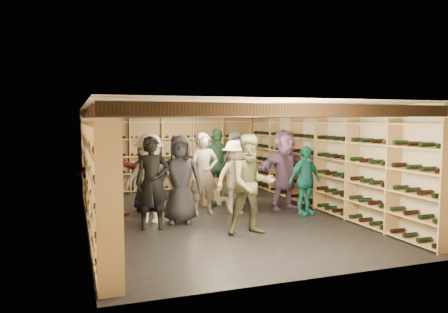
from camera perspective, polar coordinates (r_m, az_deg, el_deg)
name	(u,v)px	position (r m, az deg, el deg)	size (l,w,h in m)	color
ground	(217,216)	(9.69, -0.91, -7.81)	(8.00, 8.00, 0.00)	black
walls	(217,162)	(9.50, -0.92, -0.73)	(5.52, 8.02, 2.40)	#C4B698
ceiling	(217,107)	(9.46, -0.93, 6.53)	(5.50, 8.00, 0.01)	beige
ceiling_joists	(217,113)	(9.46, -0.93, 5.68)	(5.40, 7.12, 0.18)	black
wine_rack_left	(94,172)	(9.05, -16.57, -2.01)	(0.32, 7.50, 2.15)	tan
wine_rack_right	(320,164)	(10.60, 12.40, -0.94)	(0.32, 7.50, 2.15)	tan
wine_rack_back	(177,154)	(13.19, -6.13, 0.28)	(4.70, 0.30, 2.15)	tan
crate_stack_left	(208,191)	(10.96, -2.13, -4.51)	(0.58, 0.46, 0.68)	tan
crate_stack_right	(217,184)	(12.13, -0.92, -3.59)	(0.54, 0.40, 0.68)	tan
crate_loose	(224,200)	(11.07, -0.05, -5.75)	(0.50, 0.33, 0.17)	tan
person_0	(180,179)	(8.98, -5.75, -2.97)	(0.89, 0.58, 1.81)	black
person_1	(152,183)	(8.55, -9.36, -3.43)	(0.66, 0.43, 1.81)	black
person_2	(251,184)	(8.09, 3.60, -3.66)	(0.90, 0.70, 1.86)	#4E5235
person_3	(236,177)	(9.85, 1.53, -2.69)	(1.07, 0.62, 1.66)	beige
person_4	(305,181)	(9.88, 10.50, -3.10)	(0.90, 0.38, 1.54)	#1A766E
person_5	(111,174)	(9.87, -14.50, -2.27)	(1.72, 0.55, 1.85)	maroon
person_6	(146,176)	(10.29, -10.10, -2.55)	(0.79, 0.52, 1.62)	#1B224A
person_7	(204,174)	(9.78, -2.65, -2.24)	(0.67, 0.44, 1.83)	gray
person_8	(288,173)	(11.17, 8.39, -2.20)	(0.74, 0.58, 1.52)	#4B1C25
person_9	(150,178)	(9.10, -9.69, -2.84)	(1.18, 0.68, 1.83)	beige
person_10	(216,167)	(10.87, -1.12, -1.32)	(1.12, 0.47, 1.91)	#254F35
person_11	(284,169)	(10.44, 7.90, -1.65)	(1.76, 0.56, 1.90)	slate
person_12	(236,168)	(11.06, 1.64, -1.45)	(0.89, 0.58, 1.81)	#35363B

